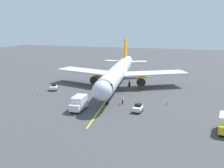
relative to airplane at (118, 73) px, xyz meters
The scene contains 10 objects.
ground_plane 4.99m from the airplane, 127.11° to the right, with size 220.00×220.00×0.00m, color #424244.
apron_lead_in_line 7.44m from the airplane, 90.33° to the left, with size 0.24×40.00×0.01m, color yellow.
airplane is the anchor object (origin of this frame).
ground_crew_marshaller 13.36m from the airplane, 110.46° to the left, with size 0.35×0.45×1.71m.
ground_crew_wing_walker 7.68m from the airplane, 48.13° to the right, with size 0.31×0.43×1.71m.
tug_near_nose 18.48m from the airplane, 117.75° to the left, with size 1.67×2.38×1.50m.
tug_starboard_side 15.98m from the airplane, 23.94° to the left, with size 2.22×2.68×1.50m.
box_truck_rear_apron 18.80m from the airplane, 83.20° to the left, with size 2.18×4.69×2.62m.
safety_cone_nose_left 19.64m from the airplane, 38.52° to the left, with size 0.32×0.32×0.55m, color #F2590F.
safety_cone_nose_right 16.83m from the airplane, 143.15° to the left, with size 0.32×0.32×0.55m, color #F2590F.
Camera 1 is at (-15.80, 63.22, 15.67)m, focal length 42.02 mm.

